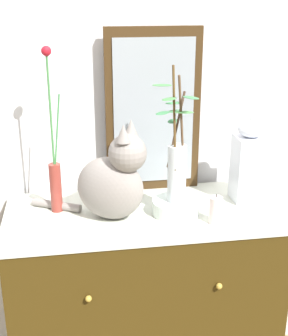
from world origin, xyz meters
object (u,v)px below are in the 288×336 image
object	(u,v)px
cat_sitting	(113,180)
bowl_porcelain	(176,207)
sideboard	(144,310)
candle_pillar	(216,210)
jar_lidded_porcelain	(249,162)
vase_slim_green	(55,171)
vase_glass_clear	(177,165)
mirror_leaning	(153,112)

from	to	relation	value
cat_sitting	bowl_porcelain	xyz separation A→B (m)	(0.24, -0.00, -0.13)
sideboard	bowl_porcelain	bearing A→B (deg)	-21.50
bowl_porcelain	candle_pillar	bearing A→B (deg)	-38.54
jar_lidded_porcelain	vase_slim_green	bearing A→B (deg)	179.00
sideboard	candle_pillar	xyz separation A→B (m)	(0.25, -0.15, 0.52)
candle_pillar	cat_sitting	bearing A→B (deg)	164.21
sideboard	candle_pillar	bearing A→B (deg)	-31.06
jar_lidded_porcelain	candle_pillar	distance (m)	0.29
jar_lidded_porcelain	candle_pillar	bearing A→B (deg)	-135.50
sideboard	bowl_porcelain	size ratio (longest dim) A/B	5.92
cat_sitting	vase_glass_clear	bearing A→B (deg)	-0.59
mirror_leaning	bowl_porcelain	xyz separation A→B (m)	(0.04, -0.27, -0.32)
mirror_leaning	candle_pillar	distance (m)	0.50
jar_lidded_porcelain	mirror_leaning	bearing A→B (deg)	153.34
vase_slim_green	vase_glass_clear	bearing A→B (deg)	-12.57
sideboard	bowl_porcelain	xyz separation A→B (m)	(0.12, -0.05, 0.50)
vase_glass_clear	jar_lidded_porcelain	bearing A→B (deg)	15.29
jar_lidded_porcelain	candle_pillar	xyz separation A→B (m)	(-0.19, -0.19, -0.11)
sideboard	cat_sitting	bearing A→B (deg)	-160.62
cat_sitting	candle_pillar	xyz separation A→B (m)	(0.37, -0.10, -0.10)
mirror_leaning	vase_glass_clear	xyz separation A→B (m)	(0.04, -0.27, -0.14)
sideboard	vase_glass_clear	bearing A→B (deg)	-21.47
cat_sitting	vase_slim_green	bearing A→B (deg)	155.27
vase_slim_green	candle_pillar	world-z (taller)	vase_slim_green
vase_slim_green	jar_lidded_porcelain	size ratio (longest dim) A/B	1.77
mirror_leaning	bowl_porcelain	world-z (taller)	mirror_leaning
cat_sitting	candle_pillar	distance (m)	0.40
mirror_leaning	cat_sitting	distance (m)	0.38
sideboard	mirror_leaning	world-z (taller)	mirror_leaning
cat_sitting	sideboard	bearing A→B (deg)	19.38
vase_slim_green	jar_lidded_porcelain	world-z (taller)	vase_slim_green
vase_slim_green	jar_lidded_porcelain	bearing A→B (deg)	-1.00
cat_sitting	jar_lidded_porcelain	world-z (taller)	cat_sitting
mirror_leaning	vase_slim_green	distance (m)	0.48
cat_sitting	vase_slim_green	world-z (taller)	vase_slim_green
vase_glass_clear	candle_pillar	world-z (taller)	vase_glass_clear
vase_glass_clear	jar_lidded_porcelain	xyz separation A→B (m)	(0.32, 0.09, -0.04)
cat_sitting	vase_glass_clear	distance (m)	0.25
bowl_porcelain	vase_glass_clear	size ratio (longest dim) A/B	0.36
mirror_leaning	cat_sitting	xyz separation A→B (m)	(-0.20, -0.27, -0.19)
sideboard	cat_sitting	world-z (taller)	cat_sitting
vase_glass_clear	candle_pillar	distance (m)	0.22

